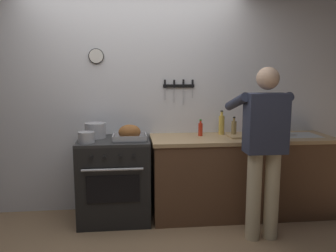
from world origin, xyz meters
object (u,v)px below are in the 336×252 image
object	(u,v)px
bottle_vinegar	(234,128)
stove	(115,180)
roasting_pan	(130,134)
bottle_cooking_oil	(221,124)
saucepan	(86,137)
cutting_board	(245,136)
stock_pot	(95,130)
bottle_hot_sauce	(200,129)
person_cook	(264,143)
bottle_wine_red	(248,122)

from	to	relation	value
bottle_vinegar	stove	bearing A→B (deg)	-177.63
roasting_pan	bottle_cooking_oil	xyz separation A→B (m)	(1.05, 0.26, 0.04)
stove	saucepan	size ratio (longest dim) A/B	5.43
roasting_pan	cutting_board	size ratio (longest dim) A/B	0.98
roasting_pan	stock_pot	size ratio (longest dim) A/B	1.55
bottle_hot_sauce	roasting_pan	bearing A→B (deg)	-166.22
person_cook	roasting_pan	world-z (taller)	person_cook
roasting_pan	bottle_hot_sauce	bearing A→B (deg)	13.78
bottle_wine_red	bottle_hot_sauce	bearing A→B (deg)	-170.11
bottle_wine_red	bottle_cooking_oil	bearing A→B (deg)	-172.85
bottle_hot_sauce	bottle_vinegar	bearing A→B (deg)	-6.97
stove	cutting_board	world-z (taller)	cutting_board
person_cook	bottle_cooking_oil	size ratio (longest dim) A/B	5.97
bottle_cooking_oil	saucepan	bearing A→B (deg)	-168.03
person_cook	stove	bearing A→B (deg)	70.06
roasting_pan	cutting_board	xyz separation A→B (m)	(1.27, 0.07, -0.07)
bottle_wine_red	bottle_hot_sauce	distance (m)	0.61
stock_pot	bottle_vinegar	xyz separation A→B (m)	(1.54, -0.05, 0.01)
person_cook	saucepan	distance (m)	1.76
saucepan	cutting_board	xyz separation A→B (m)	(1.71, 0.13, -0.05)
saucepan	bottle_vinegar	bearing A→B (deg)	7.43
person_cook	bottle_vinegar	xyz separation A→B (m)	(-0.10, 0.65, 0.04)
stock_pot	saucepan	xyz separation A→B (m)	(-0.06, -0.26, -0.03)
stove	bottle_wine_red	distance (m)	1.68
stove	cutting_board	distance (m)	1.51
roasting_pan	saucepan	distance (m)	0.44
bottle_cooking_oil	roasting_pan	bearing A→B (deg)	-166.32
person_cook	cutting_board	xyz separation A→B (m)	(-0.00, 0.56, -0.04)
bottle_wine_red	bottle_cooking_oil	distance (m)	0.34
bottle_vinegar	bottle_cooking_oil	size ratio (longest dim) A/B	0.78
stove	cutting_board	xyz separation A→B (m)	(1.44, -0.03, 0.46)
bottle_vinegar	bottle_wine_red	size ratio (longest dim) A/B	0.66
stove	bottle_cooking_oil	xyz separation A→B (m)	(1.23, 0.16, 0.57)
roasting_pan	cutting_board	distance (m)	1.27
stock_pot	bottle_hot_sauce	world-z (taller)	bottle_hot_sauce
bottle_wine_red	bottle_hot_sauce	xyz separation A→B (m)	(-0.59, -0.10, -0.06)
saucepan	bottle_hot_sauce	bearing A→B (deg)	11.68
stock_pot	bottle_wine_red	size ratio (longest dim) A/B	0.69
cutting_board	bottle_wine_red	bearing A→B (deg)	62.51
bottle_wine_red	bottle_cooking_oil	world-z (taller)	bottle_wine_red
person_cook	stock_pot	world-z (taller)	person_cook
cutting_board	bottle_vinegar	bearing A→B (deg)	139.68
stock_pot	stove	bearing A→B (deg)	-27.74
saucepan	bottle_vinegar	distance (m)	1.62
stock_pot	cutting_board	world-z (taller)	stock_pot
bottle_vinegar	bottle_cooking_oil	distance (m)	0.16
person_cook	cutting_board	world-z (taller)	person_cook
stove	saucepan	xyz separation A→B (m)	(-0.26, -0.15, 0.51)
stove	bottle_hot_sauce	size ratio (longest dim) A/B	4.80
cutting_board	bottle_wine_red	xyz separation A→B (m)	(0.12, 0.23, 0.13)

